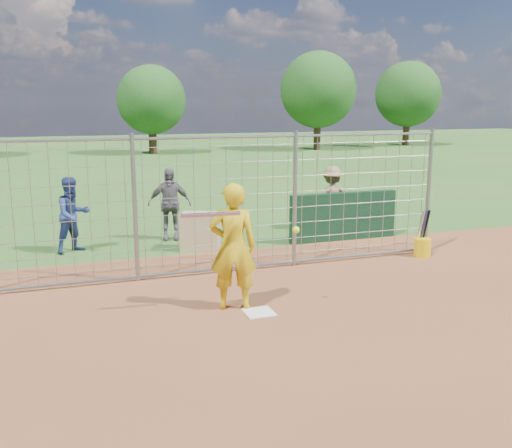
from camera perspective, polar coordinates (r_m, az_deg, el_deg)
name	(u,v)px	position (r m, az deg, el deg)	size (l,w,h in m)	color
ground	(255,309)	(8.84, -0.13, -8.47)	(100.00, 100.00, 0.00)	#2D591E
infield_dirt	(348,404)	(6.34, 9.22, -17.30)	(18.00, 18.00, 0.00)	brown
home_plate	(259,313)	(8.66, 0.31, -8.84)	(0.43, 0.43, 0.02)	silver
dugout_wall	(343,216)	(13.21, 8.72, 0.76)	(2.60, 0.20, 1.10)	#11381E
batter	(233,247)	(8.58, -2.31, -2.29)	(0.71, 0.47, 1.95)	gold
bystander_a	(73,215)	(12.54, -17.83, 0.87)	(0.78, 0.60, 1.60)	navy
bystander_b	(169,204)	(13.19, -8.66, 2.00)	(0.98, 0.41, 1.67)	#59585D
bystander_c	(332,198)	(14.19, 7.58, 2.57)	(1.02, 0.59, 1.59)	olive
equipment_bin	(201,232)	(12.25, -5.57, -0.76)	(0.80, 0.55, 0.80)	tan
equipment_in_play	(232,218)	(8.22, -2.42, 0.57)	(1.73, 0.32, 0.36)	silver
bucket_with_bats	(422,245)	(12.19, 16.30, -2.00)	(0.34, 0.37, 0.97)	yellow
backstop_fence	(219,206)	(10.36, -3.76, 1.78)	(9.08, 0.08, 2.60)	gray
tree_line	(153,93)	(36.43, -10.29, 12.78)	(44.66, 6.72, 6.48)	#3F2B19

